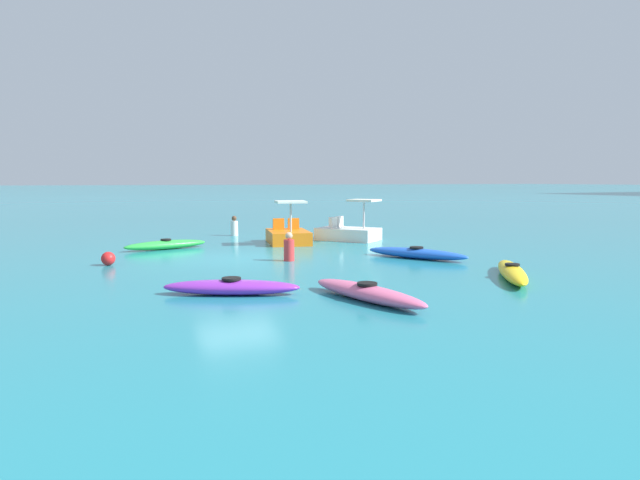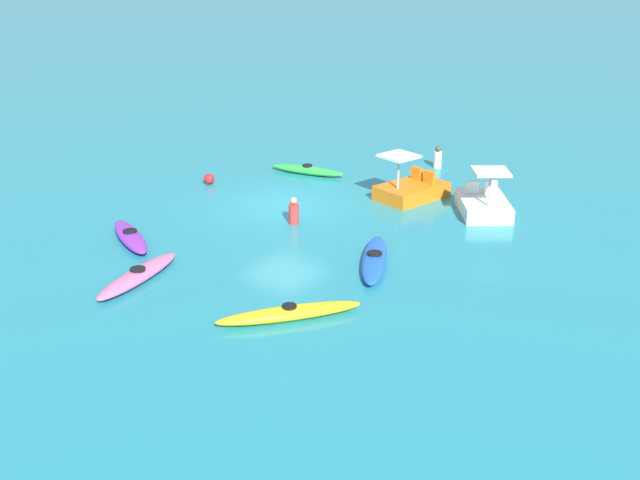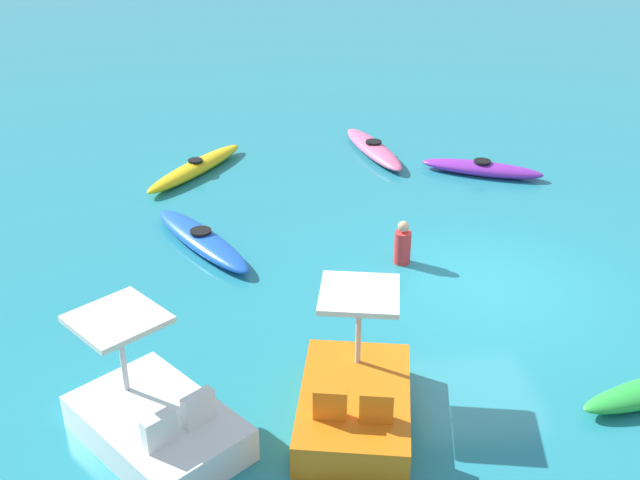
# 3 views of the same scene
# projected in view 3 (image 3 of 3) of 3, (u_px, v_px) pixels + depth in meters

# --- Properties ---
(ground_plane) EXTENTS (600.00, 600.00, 0.00)m
(ground_plane) POSITION_uv_depth(u_px,v_px,m) (485.00, 286.00, 14.03)
(ground_plane) COLOR teal
(kayak_yellow) EXTENTS (3.25, 2.53, 0.37)m
(kayak_yellow) POSITION_uv_depth(u_px,v_px,m) (196.00, 168.00, 18.82)
(kayak_yellow) COLOR yellow
(kayak_yellow) RESTS_ON ground_plane
(kayak_purple) EXTENTS (1.82, 2.94, 0.37)m
(kayak_purple) POSITION_uv_depth(u_px,v_px,m) (482.00, 168.00, 18.77)
(kayak_purple) COLOR purple
(kayak_purple) RESTS_ON ground_plane
(kayak_blue) EXTENTS (3.25, 2.30, 0.37)m
(kayak_blue) POSITION_uv_depth(u_px,v_px,m) (201.00, 239.00, 15.35)
(kayak_blue) COLOR blue
(kayak_blue) RESTS_ON ground_plane
(kayak_pink) EXTENTS (3.31, 1.38, 0.37)m
(kayak_pink) POSITION_uv_depth(u_px,v_px,m) (373.00, 149.00, 20.00)
(kayak_pink) COLOR pink
(kayak_pink) RESTS_ON ground_plane
(pedal_boat_white) EXTENTS (2.81, 2.66, 1.68)m
(pedal_boat_white) POSITION_uv_depth(u_px,v_px,m) (156.00, 422.00, 10.21)
(pedal_boat_white) COLOR white
(pedal_boat_white) RESTS_ON ground_plane
(pedal_boat_orange) EXTENTS (2.66, 1.96, 1.68)m
(pedal_boat_orange) POSITION_uv_depth(u_px,v_px,m) (355.00, 400.00, 10.60)
(pedal_boat_orange) COLOR orange
(pedal_boat_orange) RESTS_ON ground_plane
(person_by_kayaks) EXTENTS (0.35, 0.35, 0.88)m
(person_by_kayaks) POSITION_uv_depth(u_px,v_px,m) (403.00, 245.00, 14.67)
(person_by_kayaks) COLOR red
(person_by_kayaks) RESTS_ON ground_plane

